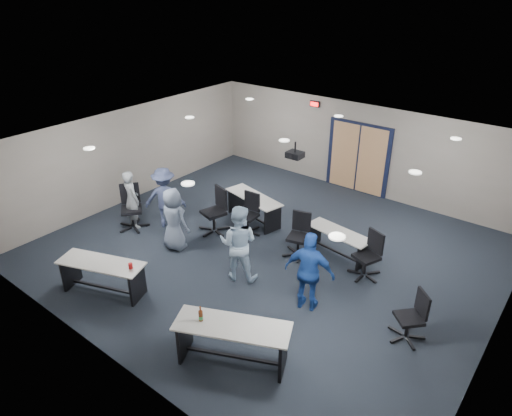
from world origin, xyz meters
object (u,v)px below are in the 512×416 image
Objects in this scene: person_navy at (310,272)px; table_front_left at (103,272)px; table_back_left at (254,204)px; table_front_right at (232,337)px; person_gray at (132,199)px; chair_back_c at (298,236)px; person_plaid at (174,219)px; chair_back_b at (247,214)px; chair_back_a at (213,211)px; person_lightblue at (238,243)px; table_back_right at (338,239)px; person_back at (165,198)px; chair_loose_left at (131,208)px; chair_back_d at (367,255)px; chair_loose_right at (409,316)px.

table_front_left is at bearing 17.81° from person_navy.
person_navy reaches higher than table_back_left.
table_front_right is 1.30× the size of person_gray.
chair_back_c is 2.98m from person_plaid.
chair_back_b is (0.29, -0.64, 0.05)m from table_back_left.
chair_back_b reaches higher than chair_back_c.
chair_back_a reaches higher than table_front_left.
chair_back_b is at bearing -81.01° from person_lightblue.
person_gray reaches higher than table_front_right.
table_back_left is 1.73× the size of chair_back_c.
table_front_left is at bearing -119.05° from table_back_right.
table_back_left is at bearing -174.37° from person_back.
chair_loose_left reaches higher than table_front_right.
chair_back_a reaches higher than chair_back_c.
chair_back_b is 0.63× the size of person_navy.
chair_back_a is 1.02× the size of chair_loose_left.
table_front_right is 1.25× the size of person_back.
chair_back_d is 6.05m from chair_loose_left.
table_front_right is at bearing 69.62° from person_navy.
chair_back_a is at bearing -151.43° from chair_back_b.
chair_back_d is 0.63× the size of person_navy.
chair_back_b is at bearing -151.07° from chair_loose_right.
chair_back_a is 0.69× the size of person_lightblue.
table_back_right is (3.16, 4.25, -0.07)m from table_front_left.
table_back_right is 1.53× the size of chair_back_c.
table_back_left is 1.18× the size of person_gray.
person_back reaches higher than chair_loose_right.
chair_loose_left reaches higher than chair_back_d.
person_lightblue reaches higher than person_plaid.
chair_back_c is at bearing 36.33° from table_front_left.
table_front_left is 2.85m from person_gray.
table_back_right is 1.39× the size of chair_loose_left.
chair_loose_right reaches higher than table_back_left.
person_back is at bearing -153.25° from table_back_right.
person_lightblue is (3.67, -0.06, 0.09)m from person_gray.
person_back reaches higher than chair_back_d.
table_back_left is 2.65m from table_back_right.
person_back reaches higher than person_plaid.
table_back_left is (0.52, 4.40, -0.01)m from table_front_left.
table_front_left reaches higher than table_back_right.
chair_loose_right reaches higher than table_back_right.
chair_back_c is at bearing -150.17° from person_gray.
chair_back_b reaches higher than table_back_right.
table_front_right is 1.10× the size of table_back_left.
chair_loose_left is (-4.90, -2.14, 0.15)m from table_back_right.
person_navy is 1.04× the size of person_back.
person_plaid is at bearing -132.40° from chair_loose_right.
chair_back_a reaches higher than chair_loose_left.
table_back_left is 1.06× the size of person_lightblue.
person_gray is at bearing -153.22° from chair_back_b.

